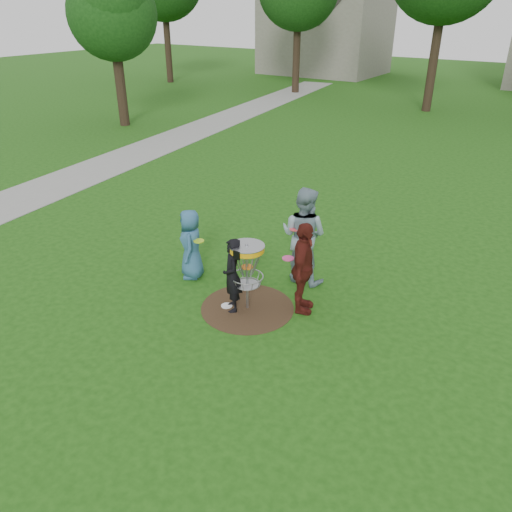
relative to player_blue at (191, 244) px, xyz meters
The scene contains 10 objects.
ground 1.90m from the player_blue, 13.23° to the right, with size 100.00×100.00×0.00m, color #19470F.
dirt_patch 1.90m from the player_blue, 13.23° to the right, with size 1.80×1.80×0.01m, color #47331E.
concrete_path 11.28m from the player_blue, 137.52° to the left, with size 2.20×40.00×0.02m, color #9E9E99.
player_blue is the anchor object (origin of this frame).
player_black 1.59m from the player_blue, 21.15° to the right, with size 0.54×0.35×1.47m, color black.
player_grey 2.35m from the player_blue, 30.26° to the left, with size 0.99×0.78×2.05m, color #7C94A0.
player_maroon 2.60m from the player_blue, ahead, with size 1.06×0.44×1.80m, color #511812.
disc_on_grass 1.63m from the player_blue, 23.36° to the right, with size 0.22×0.22×0.02m, color white.
disc_golf_basket 1.76m from the player_blue, 13.25° to the right, with size 0.66×0.67×1.38m.
held_discs 1.60m from the player_blue, ahead, with size 2.30×1.52×0.37m.
Camera 1 is at (4.64, -6.68, 5.27)m, focal length 35.00 mm.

